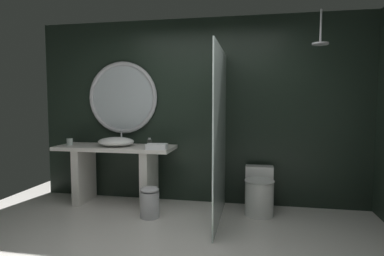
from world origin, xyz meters
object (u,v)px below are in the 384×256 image
Objects in this scene: rain_shower_head at (320,40)px; tumbler_cup at (70,142)px; toilet at (259,192)px; soap_dispenser at (149,143)px; vessel_sink at (116,142)px; waste_bin at (150,202)px; folded_hand_towel at (157,147)px; round_wall_mirror at (123,98)px.

tumbler_cup is at bearing 177.73° from rain_shower_head.
toilet is at bearing 0.26° from tumbler_cup.
soap_dispenser is 0.32× the size of rain_shower_head.
rain_shower_head is at bearing -3.24° from vessel_sink.
rain_shower_head is at bearing 7.59° from waste_bin.
round_wall_mirror is at bearing 144.20° from folded_hand_towel.
rain_shower_head is at bearing -12.25° from toilet.
soap_dispenser is at bearing -31.51° from round_wall_mirror.
folded_hand_towel is (0.66, -0.48, -0.64)m from round_wall_mirror.
tumbler_cup is 0.24× the size of waste_bin.
tumbler_cup is at bearing 163.17° from waste_bin.
rain_shower_head is (2.64, -0.46, 0.66)m from round_wall_mirror.
soap_dispenser reaches higher than tumbler_cup.
tumbler_cup is 0.24× the size of rain_shower_head.
rain_shower_head is 1.03× the size of waste_bin.
toilet is at bearing 167.75° from rain_shower_head.
tumbler_cup is at bearing -179.74° from toilet.
tumbler_cup is 0.09× the size of round_wall_mirror.
soap_dispenser is 1.59m from toilet.
rain_shower_head is 1.52× the size of folded_hand_towel.
folded_hand_towel is (-1.98, -0.02, -1.30)m from rain_shower_head.
tumbler_cup is 1.53m from waste_bin.
folded_hand_towel is at bearing -14.71° from vessel_sink.
round_wall_mirror is (0.67, 0.33, 0.63)m from tumbler_cup.
rain_shower_head reaches higher than vessel_sink.
vessel_sink is 5.33× the size of tumbler_cup.
waste_bin is (-1.34, -0.41, -0.08)m from toilet.
tumbler_cup reaches higher than toilet.
round_wall_mirror is at bearing 148.49° from soap_dispenser.
vessel_sink is 1.30× the size of waste_bin.
round_wall_mirror is 2.35m from toilet.
tumbler_cup is 0.75× the size of soap_dispenser.
round_wall_mirror is at bearing 25.75° from tumbler_cup.
toilet is (2.65, 0.01, -0.59)m from tumbler_cup.
vessel_sink is at bearing 146.20° from waste_bin.
waste_bin is at bearing -162.96° from toilet.
rain_shower_head is (2.62, -0.15, 1.27)m from vessel_sink.
waste_bin is 0.70m from folded_hand_towel.
waste_bin is at bearing -48.47° from round_wall_mirror.
round_wall_mirror reaches higher than waste_bin.
tumbler_cup is 1.34m from folded_hand_towel.
vessel_sink is 0.69m from round_wall_mirror.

